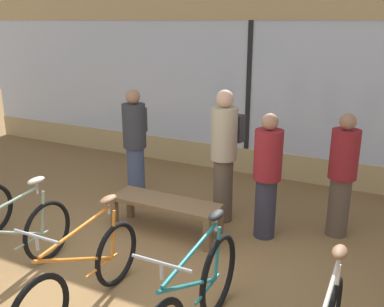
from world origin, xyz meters
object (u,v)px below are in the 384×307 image
at_px(bicycle_right, 193,304).
at_px(bicycle_center, 83,276).
at_px(customer_near_rack, 225,152).
at_px(customer_mid_floor, 267,175).
at_px(customer_by_window, 342,174).
at_px(customer_near_bench, 135,141).
at_px(display_bench, 165,206).
at_px(bicycle_left, 11,248).

bearing_deg(bicycle_right, bicycle_center, -177.52).
distance_m(bicycle_right, customer_near_rack, 2.48).
relative_size(bicycle_center, customer_mid_floor, 1.09).
distance_m(bicycle_right, customer_by_window, 2.69).
relative_size(customer_mid_floor, customer_near_bench, 0.95).
relative_size(display_bench, customer_near_rack, 0.79).
xyz_separation_m(bicycle_right, display_bench, (-1.20, 1.62, -0.04)).
bearing_deg(bicycle_center, bicycle_right, 2.48).
height_order(bicycle_left, customer_near_bench, customer_near_bench).
distance_m(bicycle_center, bicycle_right, 1.10).
distance_m(bicycle_center, customer_mid_floor, 2.43).
bearing_deg(customer_by_window, display_bench, -154.57).
xyz_separation_m(bicycle_right, customer_mid_floor, (-0.05, 2.10, 0.41)).
relative_size(bicycle_left, customer_near_rack, 0.97).
bearing_deg(bicycle_right, customer_by_window, 73.57).
relative_size(customer_near_rack, customer_near_bench, 1.07).
height_order(bicycle_right, display_bench, bicycle_right).
bearing_deg(customer_near_bench, display_bench, -39.77).
bearing_deg(bicycle_left, customer_near_bench, 92.42).
bearing_deg(bicycle_center, customer_mid_floor, 64.10).
xyz_separation_m(customer_near_rack, customer_by_window, (1.45, 0.23, -0.14)).
xyz_separation_m(customer_by_window, customer_near_bench, (-2.92, -0.12, 0.08)).
height_order(display_bench, customer_mid_floor, customer_mid_floor).
relative_size(display_bench, customer_near_bench, 0.84).
bearing_deg(customer_near_bench, customer_near_rack, -4.45).
bearing_deg(bicycle_right, customer_near_rack, 106.73).
xyz_separation_m(display_bench, customer_by_window, (1.95, 0.93, 0.45)).
distance_m(display_bench, customer_by_window, 2.21).
distance_m(bicycle_left, customer_near_rack, 2.75).
distance_m(display_bench, customer_near_rack, 1.04).
bearing_deg(customer_near_rack, customer_near_bench, 175.55).
bearing_deg(display_bench, bicycle_left, -118.13).
distance_m(bicycle_center, customer_by_window, 3.22).
relative_size(bicycle_right, customer_mid_floor, 1.15).
distance_m(bicycle_right, display_bench, 2.02).
bearing_deg(customer_near_bench, bicycle_center, -66.59).
xyz_separation_m(customer_by_window, customer_mid_floor, (-0.80, -0.45, 0.01)).
bearing_deg(customer_by_window, customer_mid_floor, -150.77).
xyz_separation_m(bicycle_right, customer_near_rack, (-0.70, 2.32, 0.55)).
relative_size(customer_by_window, customer_mid_floor, 0.99).
relative_size(bicycle_left, bicycle_right, 0.94).
height_order(display_bench, customer_by_window, customer_by_window).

